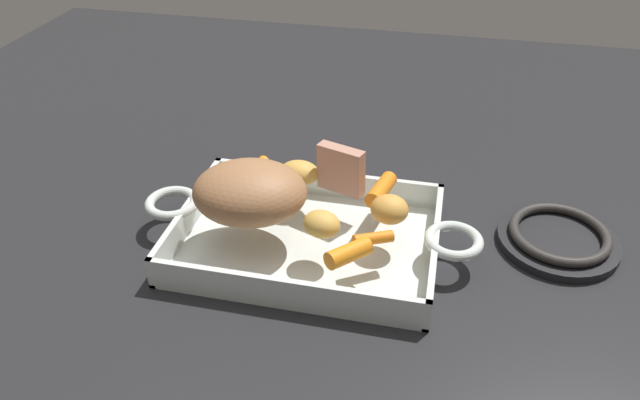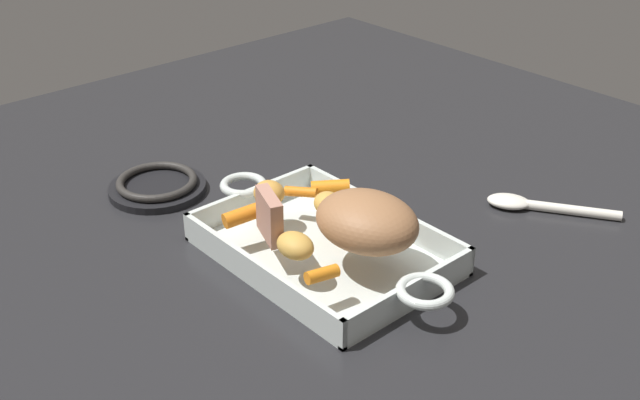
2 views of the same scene
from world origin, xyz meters
name	(u,v)px [view 2 (image 2 of 2)]	position (x,y,z in m)	size (l,w,h in m)	color
ground_plane	(324,257)	(0.00, 0.00, 0.00)	(1.66, 1.66, 0.00)	#232326
roasting_dish	(324,248)	(0.00, 0.00, 0.01)	(0.43, 0.23, 0.05)	silver
pork_roast	(367,221)	(0.07, 0.01, 0.08)	(0.14, 0.11, 0.07)	#9E6B44
roast_slice_thick	(269,216)	(-0.03, -0.07, 0.08)	(0.02, 0.06, 0.06)	tan
baby_carrot_center_right	(330,187)	(-0.06, 0.07, 0.06)	(0.02, 0.02, 0.06)	orange
baby_carrot_short	(322,274)	(0.09, -0.08, 0.05)	(0.02, 0.02, 0.04)	orange
baby_carrot_northwest	(301,192)	(-0.09, 0.03, 0.05)	(0.01, 0.01, 0.05)	orange
baby_carrot_center_left	(247,214)	(-0.08, -0.06, 0.06)	(0.02, 0.02, 0.07)	orange
potato_golden_large	(328,204)	(-0.03, 0.03, 0.06)	(0.05, 0.04, 0.03)	gold
potato_halved	(295,246)	(0.03, -0.07, 0.06)	(0.05, 0.04, 0.03)	gold
potato_golden_small	(269,193)	(-0.10, -0.01, 0.06)	(0.04, 0.05, 0.03)	gold
stove_burner_rear	(157,185)	(-0.31, -0.07, 0.01)	(0.15, 0.15, 0.02)	black
serving_spoon	(534,205)	(0.11, 0.32, 0.01)	(0.18, 0.13, 0.02)	white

